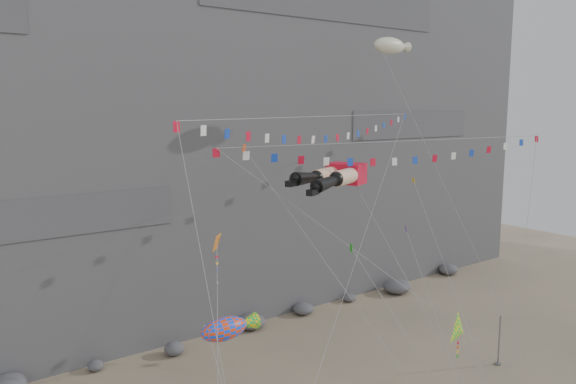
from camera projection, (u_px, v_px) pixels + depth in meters
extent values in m
cube|color=slate|center=(172.00, 58.00, 59.09)|extent=(80.00, 28.00, 50.00)
cylinder|color=slate|center=(499.00, 340.00, 43.41)|extent=(0.12, 0.12, 4.01)
cube|color=red|center=(346.00, 173.00, 40.28)|extent=(2.67, 3.01, 1.47)
cylinder|color=beige|center=(344.00, 177.00, 38.08)|extent=(2.71, 2.02, 1.08)
sphere|color=black|center=(336.00, 179.00, 37.01)|extent=(0.99, 0.99, 0.99)
cone|color=black|center=(327.00, 183.00, 35.75)|extent=(3.07, 2.05, 1.01)
cube|color=black|center=(313.00, 192.00, 34.10)|extent=(1.05, 0.79, 0.36)
cylinder|color=beige|center=(324.00, 176.00, 38.79)|extent=(2.71, 2.02, 1.08)
sphere|color=black|center=(316.00, 178.00, 37.71)|extent=(0.99, 0.99, 0.99)
cone|color=black|center=(306.00, 178.00, 36.43)|extent=(3.09, 2.06, 1.08)
cube|color=black|center=(292.00, 183.00, 34.74)|extent=(1.05, 0.79, 0.36)
cylinder|color=gray|center=(415.00, 297.00, 36.54)|extent=(0.03, 0.03, 19.80)
cylinder|color=gray|center=(304.00, 279.00, 33.79)|extent=(0.03, 0.03, 28.49)
cylinder|color=gray|center=(460.00, 256.00, 42.26)|extent=(0.03, 0.03, 19.43)
cube|color=slate|center=(511.00, 365.00, 43.46)|extent=(0.16, 0.16, 0.10)
cylinder|color=gray|center=(218.00, 373.00, 29.40)|extent=(0.03, 0.03, 14.60)
cylinder|color=gray|center=(454.00, 195.00, 46.74)|extent=(0.03, 0.03, 28.12)
cube|color=slate|center=(524.00, 357.00, 44.82)|extent=(0.16, 0.16, 0.10)
cylinder|color=gray|center=(343.00, 287.00, 35.48)|extent=(0.03, 0.03, 23.08)
cylinder|color=gray|center=(435.00, 315.00, 40.58)|extent=(0.03, 0.03, 16.55)
cylinder|color=gray|center=(414.00, 347.00, 33.89)|extent=(0.03, 0.03, 14.15)
cylinder|color=gray|center=(455.00, 292.00, 39.36)|extent=(0.03, 0.03, 20.61)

